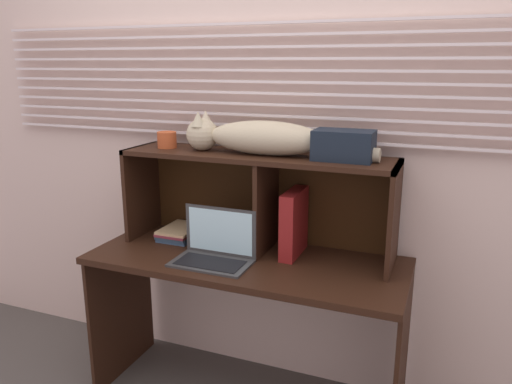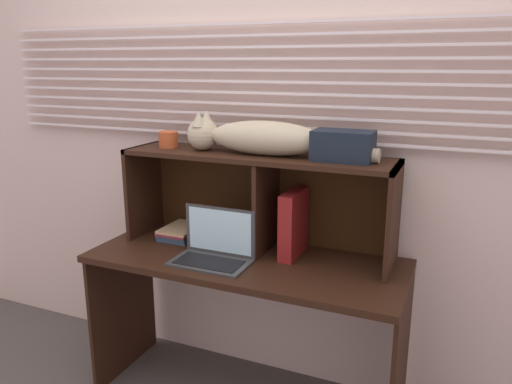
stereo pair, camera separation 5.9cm
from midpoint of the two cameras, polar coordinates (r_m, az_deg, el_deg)
The scene contains 9 objects.
back_panel_with_blinds at distance 2.39m, azimuth 2.61°, elevation 6.83°, with size 4.40×0.08×2.50m.
desk at distance 2.30m, azimuth -0.47°, elevation -10.86°, with size 1.41×0.56×0.73m.
hutch_shelf_unit at distance 2.28m, azimuth 1.20°, elevation 1.01°, with size 1.25×0.30×0.45m.
cat at distance 2.21m, azimuth 0.79°, elevation 6.28°, with size 0.88×0.17×0.18m.
laptop at distance 2.20m, azimuth -4.06°, elevation -6.57°, with size 0.34×0.20×0.23m.
binder_upright at distance 2.23m, azimuth 5.09°, elevation -3.60°, with size 0.06×0.24×0.30m, color maroon.
book_stack at distance 2.51m, azimuth -7.86°, elevation -4.54°, with size 0.17×0.23×0.06m.
small_basket at distance 2.42m, azimuth -9.32°, elevation 5.96°, with size 0.09×0.09×0.08m, color #B34B25.
storage_box at distance 2.09m, azimuth 10.75°, elevation 5.23°, with size 0.25×0.15×0.13m, color black.
Camera 2 is at (0.86, -1.66, 1.58)m, focal length 34.91 mm.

